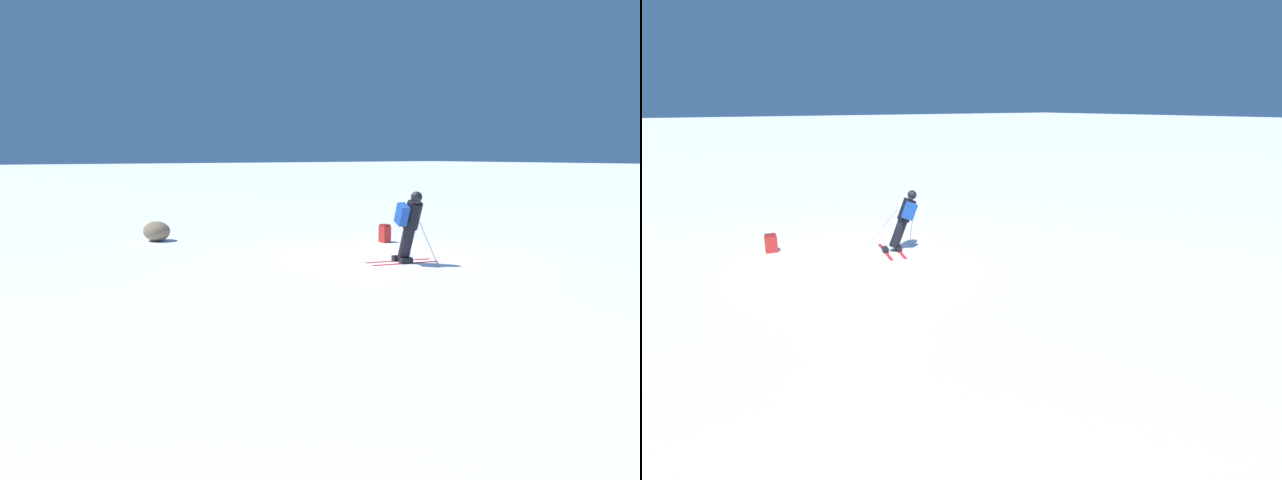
# 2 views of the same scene
# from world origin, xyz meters

# --- Properties ---
(ground_plane) EXTENTS (300.00, 300.00, 0.00)m
(ground_plane) POSITION_xyz_m (0.00, 0.00, 0.00)
(ground_plane) COLOR white
(skier) EXTENTS (1.26, 1.67, 1.66)m
(skier) POSITION_xyz_m (-1.25, 0.12, 0.90)
(skier) COLOR red
(skier) RESTS_ON ground
(spare_backpack) EXTENTS (0.33, 0.26, 0.50)m
(spare_backpack) POSITION_xyz_m (1.75, -1.75, 0.24)
(spare_backpack) COLOR #AD231E
(spare_backpack) RESTS_ON ground
(exposed_boulder_0) EXTENTS (0.85, 0.72, 0.55)m
(exposed_boulder_0) POSITION_xyz_m (5.54, 3.30, 0.28)
(exposed_boulder_0) COLOR #7A664C
(exposed_boulder_0) RESTS_ON ground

